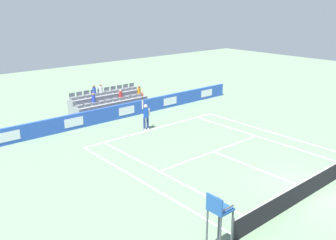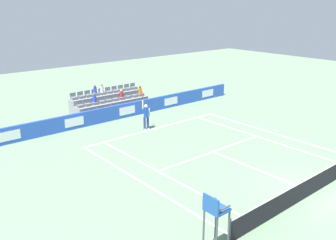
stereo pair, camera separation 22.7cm
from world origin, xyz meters
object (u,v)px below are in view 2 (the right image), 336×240
object	(u,v)px
loose_tennis_ball	(253,165)
tennis_player	(146,116)
umpire_chair	(215,216)
tennis_net	(316,183)

from	to	relation	value
loose_tennis_ball	tennis_player	bearing A→B (deg)	-84.17
loose_tennis_ball	umpire_chair	bearing A→B (deg)	27.76
tennis_net	loose_tennis_ball	xyz separation A→B (m)	(-0.29, -3.69, -0.46)
umpire_chair	tennis_player	bearing A→B (deg)	-116.90
umpire_chair	loose_tennis_ball	distance (m)	8.11
tennis_net	umpire_chair	bearing A→B (deg)	0.21
umpire_chair	tennis_net	bearing A→B (deg)	-179.79
tennis_player	loose_tennis_ball	xyz separation A→B (m)	(-0.87, 8.49, -0.96)
tennis_net	loose_tennis_ball	bearing A→B (deg)	-94.55
tennis_player	tennis_net	bearing A→B (deg)	92.69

